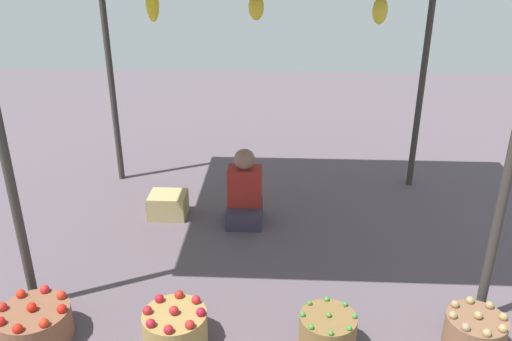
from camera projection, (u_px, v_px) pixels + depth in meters
ground_plane at (259, 232)px, 5.21m from camera, size 14.00×14.00×0.00m
vendor_person at (245, 194)px, 5.32m from camera, size 0.36×0.44×0.78m
basket_red_tomatoes at (35, 324)px, 3.77m from camera, size 0.52×0.52×0.31m
basket_red_apples at (175, 327)px, 3.74m from camera, size 0.46×0.46×0.31m
basket_green_chilies at (327, 333)px, 3.66m from camera, size 0.40×0.40×0.32m
basket_potatoes at (474, 333)px, 3.66m from camera, size 0.41×0.41×0.33m
wooden_crate_near_vendor at (168, 205)px, 5.48m from camera, size 0.38×0.32×0.25m
wooden_crate_stacked_rear at (167, 206)px, 5.47m from camera, size 0.37×0.28×0.23m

